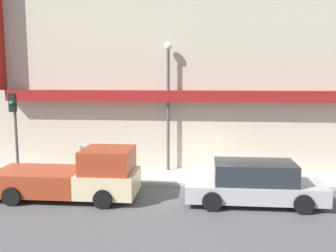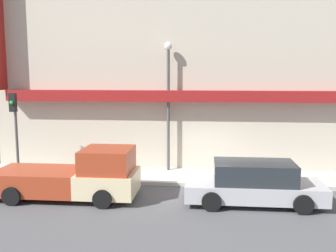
% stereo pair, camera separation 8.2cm
% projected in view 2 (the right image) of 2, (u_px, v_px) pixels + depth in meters
% --- Properties ---
extents(ground_plane, '(80.00, 80.00, 0.00)m').
position_uv_depth(ground_plane, '(201.00, 187.00, 15.15)').
color(ground_plane, '#4C4C4F').
extents(sidewalk, '(36.00, 2.42, 0.15)m').
position_uv_depth(sidewalk, '(202.00, 177.00, 16.33)').
color(sidewalk, '#B7B2A8').
rests_on(sidewalk, ground).
extents(building, '(19.80, 3.80, 9.82)m').
position_uv_depth(building, '(203.00, 69.00, 18.34)').
color(building, '#BCB29E').
rests_on(building, ground).
extents(pickup_truck, '(5.21, 2.17, 1.89)m').
position_uv_depth(pickup_truck, '(76.00, 177.00, 13.73)').
color(pickup_truck, beige).
rests_on(pickup_truck, ground).
extents(parked_car, '(4.79, 1.97, 1.50)m').
position_uv_depth(parked_car, '(254.00, 184.00, 13.13)').
color(parked_car, '#ADADB2').
rests_on(parked_car, ground).
extents(fire_hydrant, '(0.17, 0.17, 0.64)m').
position_uv_depth(fire_hydrant, '(239.00, 172.00, 15.64)').
color(fire_hydrant, red).
rests_on(fire_hydrant, sidewalk).
extents(street_lamp, '(0.36, 0.36, 5.81)m').
position_uv_depth(street_lamp, '(168.00, 92.00, 16.81)').
color(street_lamp, '#4C4C4C').
rests_on(street_lamp, sidewalk).
extents(traffic_light, '(0.28, 0.42, 3.59)m').
position_uv_depth(traffic_light, '(15.00, 119.00, 16.15)').
color(traffic_light, '#4C4C4C').
rests_on(traffic_light, sidewalk).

